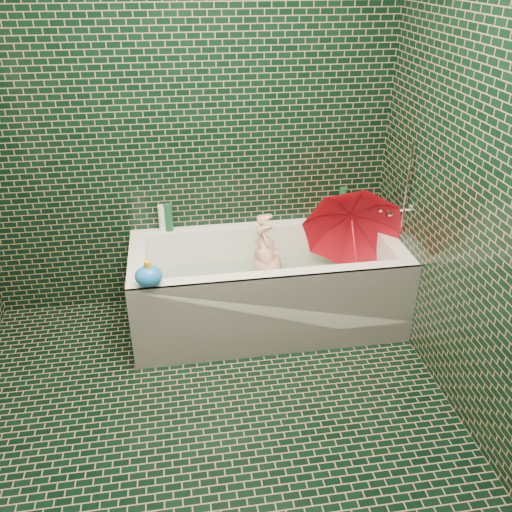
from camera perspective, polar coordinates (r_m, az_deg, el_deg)
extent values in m
plane|color=black|center=(2.86, -4.51, -19.48)|extent=(2.80, 2.80, 0.00)
plane|color=black|center=(3.41, -7.52, 13.79)|extent=(2.80, 0.00, 2.80)
cube|color=white|center=(3.61, 1.12, -5.70)|extent=(1.70, 0.75, 0.15)
cube|color=white|center=(3.74, 0.29, 0.57)|extent=(1.70, 0.10, 0.40)
cube|color=white|center=(3.19, 2.19, -4.95)|extent=(1.70, 0.10, 0.40)
cube|color=white|center=(3.67, 13.55, -0.89)|extent=(0.10, 0.55, 0.40)
cube|color=white|center=(3.43, -12.12, -3.02)|extent=(0.10, 0.55, 0.40)
cube|color=white|center=(3.21, 2.31, -6.45)|extent=(1.70, 0.02, 0.55)
cube|color=green|center=(3.57, 1.13, -4.64)|extent=(1.35, 0.47, 0.01)
cube|color=silver|center=(3.49, 1.16, -2.67)|extent=(1.48, 0.53, 0.00)
cylinder|color=silver|center=(3.52, 14.71, 4.52)|extent=(0.14, 0.05, 0.05)
cylinder|color=silver|center=(3.54, 13.15, 4.86)|extent=(0.05, 0.04, 0.04)
cylinder|color=silver|center=(3.34, 15.66, 7.21)|extent=(0.01, 0.01, 0.55)
imported|color=#D99E87|center=(3.46, 1.91, -2.81)|extent=(0.94, 0.53, 0.35)
imported|color=red|center=(3.41, 10.27, 1.61)|extent=(0.86, 0.85, 0.81)
imported|color=white|center=(3.86, 11.78, 4.17)|extent=(0.13, 0.13, 0.27)
imported|color=#3A1C6B|center=(3.84, 12.21, 4.02)|extent=(0.10, 0.10, 0.20)
imported|color=#154928|center=(3.86, 12.02, 4.18)|extent=(0.15, 0.15, 0.16)
cylinder|color=#154928|center=(3.74, 9.11, 5.49)|extent=(0.07, 0.07, 0.22)
cylinder|color=silver|center=(3.78, 10.80, 5.28)|extent=(0.06, 0.06, 0.18)
cylinder|color=#154928|center=(3.58, -9.22, 4.03)|extent=(0.07, 0.07, 0.18)
cylinder|color=white|center=(3.59, -9.82, 3.96)|extent=(0.05, 0.05, 0.18)
ellipsoid|color=orange|center=(3.70, 7.03, 4.09)|extent=(0.11, 0.09, 0.07)
sphere|color=orange|center=(3.70, 7.58, 4.76)|extent=(0.05, 0.05, 0.05)
cone|color=orange|center=(3.71, 7.91, 4.77)|extent=(0.02, 0.02, 0.02)
ellipsoid|color=blue|center=(3.00, -11.22, -2.09)|extent=(0.16, 0.14, 0.12)
cylinder|color=orange|center=(2.96, -11.35, -0.94)|extent=(0.04, 0.04, 0.04)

